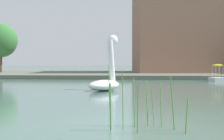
% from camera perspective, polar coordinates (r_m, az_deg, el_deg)
% --- Properties ---
extents(ground_plane, '(465.39, 465.39, 0.00)m').
position_cam_1_polar(ground_plane, '(8.55, 4.17, -9.50)').
color(ground_plane, '#47665B').
extents(shore_bank_far, '(148.92, 20.01, 0.41)m').
position_cam_1_polar(shore_bank_far, '(40.55, 4.59, -0.76)').
color(shore_bank_far, '#5B6051').
rests_on(shore_bank_far, ground_plane).
extents(swan_boat, '(2.38, 2.85, 3.31)m').
position_cam_1_polar(swan_boat, '(18.51, -1.10, -1.40)').
color(swan_boat, white).
rests_on(swan_boat, ground_plane).
extents(pedal_boat_yellow, '(1.27, 1.96, 1.52)m').
position_cam_1_polar(pedal_boat_yellow, '(29.64, 18.55, -1.09)').
color(pedal_boat_yellow, white).
rests_on(pedal_boat_yellow, ground_plane).
extents(tree_sapling_by_fence, '(4.53, 3.79, 6.53)m').
position_cam_1_polar(tree_sapling_by_fence, '(45.07, -19.47, 5.04)').
color(tree_sapling_by_fence, brown).
rests_on(tree_sapling_by_fence, shore_bank_far).
extents(apartment_block, '(17.43, 13.55, 15.62)m').
position_cam_1_polar(apartment_block, '(45.39, 14.75, 9.56)').
color(apartment_block, '#996B56').
rests_on(apartment_block, shore_bank_far).
extents(reed_clump_foreground, '(1.91, 1.07, 1.55)m').
position_cam_1_polar(reed_clump_foreground, '(7.66, 5.31, -6.31)').
color(reed_clump_foreground, '#568E38').
rests_on(reed_clump_foreground, ground_plane).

